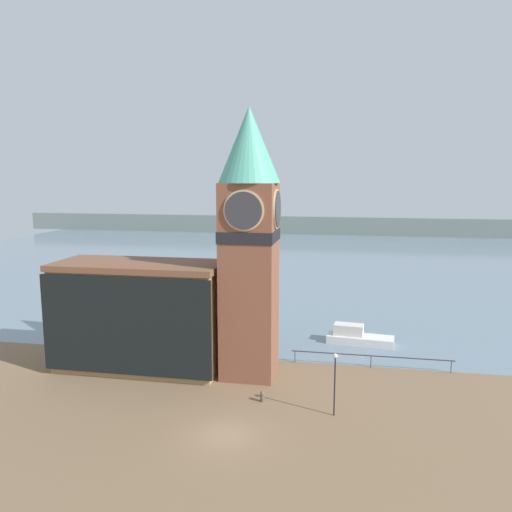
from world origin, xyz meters
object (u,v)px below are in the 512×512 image
at_px(clock_tower, 249,237).
at_px(mooring_bollard_near, 262,396).
at_px(pier_building, 140,315).
at_px(lamp_post, 335,373).
at_px(boat_near, 357,337).

xyz_separation_m(clock_tower, mooring_bollard_near, (1.90, -4.86, -10.94)).
distance_m(clock_tower, pier_building, 11.61).
distance_m(pier_building, lamp_post, 17.53).
bearing_deg(clock_tower, pier_building, -178.67).
distance_m(boat_near, lamp_post, 15.79).
bearing_deg(boat_near, pier_building, -145.51).
distance_m(clock_tower, boat_near, 16.78).
relative_size(pier_building, boat_near, 2.15).
relative_size(clock_tower, boat_near, 3.27).
relative_size(clock_tower, pier_building, 1.52).
height_order(mooring_bollard_near, lamp_post, lamp_post).
xyz_separation_m(clock_tower, lamp_post, (7.06, -6.04, -8.34)).
bearing_deg(mooring_bollard_near, clock_tower, 111.32).
distance_m(pier_building, boat_near, 20.98).
bearing_deg(pier_building, clock_tower, 1.33).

